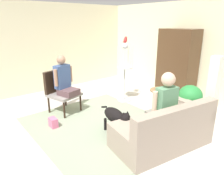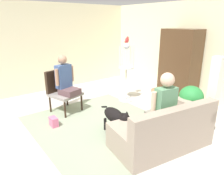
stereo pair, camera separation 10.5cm
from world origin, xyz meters
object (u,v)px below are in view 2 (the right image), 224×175
Objects in this scene: armoire_cabinet at (179,65)px; handbag at (54,122)px; dog at (115,116)px; couch at (163,131)px; potted_plant at (191,101)px; column_lamp at (213,95)px; parrot at (127,40)px; armchair at (61,88)px; bird_cage_stand at (126,72)px; person_on_armchair at (65,79)px; round_end_table at (162,98)px; person_on_couch at (164,102)px.

handbag is (-0.53, -3.43, -0.85)m from armoire_cabinet.
handbag is (-1.03, -0.81, -0.28)m from dog.
couch is 2.11× the size of potted_plant.
couch is 1.22× the size of column_lamp.
parrot is (-2.04, 0.94, 1.33)m from couch.
armchair is at bearing 142.74° from handbag.
dog is 1.86m from bird_cage_stand.
person_on_armchair is 1.54× the size of round_end_table.
column_lamp is (0.35, 0.17, 0.19)m from potted_plant.
person_on_couch reaches higher than dog.
person_on_couch is 5.16× the size of parrot.
armoire_cabinet is at bearing 81.28° from handbag.
parrot is at bearing 94.90° from handbag.
round_end_table is at bearing 92.96° from dog.
column_lamp is at bearing 25.89° from potted_plant.
round_end_table and dog have the same top height.
person_on_couch reaches higher than armchair.
armchair is at bearing -112.38° from armoire_cabinet.
round_end_table is at bearing -169.55° from column_lamp.
person_on_couch is 2.23m from bird_cage_stand.
bird_cage_stand is (-2.04, 0.94, 0.51)m from couch.
couch is 0.92m from dog.
couch is 2.63m from armchair.
person_on_armchair is 1.04m from handbag.
column_lamp is at bearing 7.51° from parrot.
column_lamp is 3.23m from handbag.
parrot is 1.62m from armoire_cabinet.
person_on_couch is at bearing -50.30° from round_end_table.
person_on_armchair is 0.57× the size of bird_cage_stand.
handbag is at bearing -141.57° from dog.
person_on_armchair is 1.82m from parrot.
person_on_armchair reaches higher than couch.
parrot is (-1.14, -0.09, 1.26)m from round_end_table.
person_on_couch is 1.26m from column_lamp.
armchair is 1.11× the size of dog.
couch is 2.61m from parrot.
bird_cage_stand reaches higher than dog.
armchair is 1.16× the size of potted_plant.
person_on_armchair is at bearing -101.56° from parrot.
potted_plant is (-0.16, 1.07, -0.28)m from person_on_couch.
armchair is 2.60m from person_on_couch.
armchair reaches higher than handbag.
couch is 8.54× the size of handbag.
bird_cage_stand is at bearing 155.38° from couch.
potted_plant is at bearing 36.81° from armchair.
armchair is at bearing -133.31° from round_end_table.
handbag is (-1.82, -1.19, -0.72)m from person_on_couch.
bird_cage_stand is 7.41× the size of handbag.
potted_plant is 0.58× the size of column_lamp.
couch is at bearing 33.13° from handbag.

